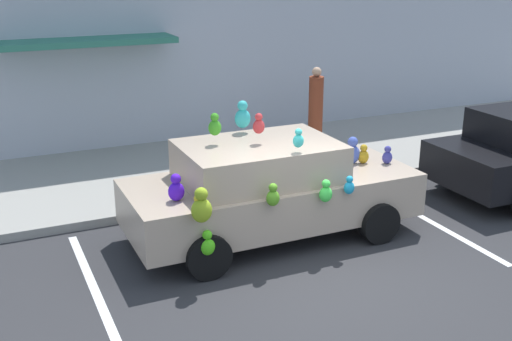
{
  "coord_description": "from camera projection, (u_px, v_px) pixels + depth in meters",
  "views": [
    {
      "loc": [
        -4.04,
        -6.66,
        4.18
      ],
      "look_at": [
        -0.03,
        2.16,
        0.9
      ],
      "focal_mm": 44.44,
      "sensor_mm": 36.0,
      "label": 1
    }
  ],
  "objects": [
    {
      "name": "storefront_building",
      "position": [
        162.0,
        4.0,
        13.8
      ],
      "size": [
        24.0,
        1.25,
        6.4
      ],
      "color": "#B2B7C1",
      "rests_on": "ground"
    },
    {
      "name": "parking_stripe_front",
      "position": [
        429.0,
        221.0,
        10.55
      ],
      "size": [
        0.12,
        3.6,
        0.01
      ],
      "primitive_type": "cube",
      "color": "silver",
      "rests_on": "ground"
    },
    {
      "name": "parking_stripe_rear",
      "position": [
        94.0,
        289.0,
        8.39
      ],
      "size": [
        0.12,
        3.6,
        0.01
      ],
      "primitive_type": "cube",
      "color": "silver",
      "rests_on": "ground"
    },
    {
      "name": "plush_covered_car",
      "position": [
        269.0,
        189.0,
        9.71
      ],
      "size": [
        4.49,
        2.12,
        2.06
      ],
      "color": "tan",
      "rests_on": "ground"
    },
    {
      "name": "teddy_bear_on_sidewalk",
      "position": [
        186.0,
        181.0,
        11.14
      ],
      "size": [
        0.32,
        0.27,
        0.62
      ],
      "color": "brown",
      "rests_on": "sidewalk"
    },
    {
      "name": "sidewalk",
      "position": [
        200.0,
        168.0,
        12.96
      ],
      "size": [
        24.0,
        4.0,
        0.15
      ],
      "primitive_type": "cube",
      "color": "gray",
      "rests_on": "ground"
    },
    {
      "name": "ground_plane",
      "position": [
        323.0,
        278.0,
        8.67
      ],
      "size": [
        60.0,
        60.0,
        0.0
      ],
      "primitive_type": "plane",
      "color": "#2D2D30"
    },
    {
      "name": "pedestrian_near_shopfront",
      "position": [
        316.0,
        110.0,
        13.92
      ],
      "size": [
        0.32,
        0.32,
        1.78
      ],
      "color": "brown",
      "rests_on": "sidewalk"
    }
  ]
}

